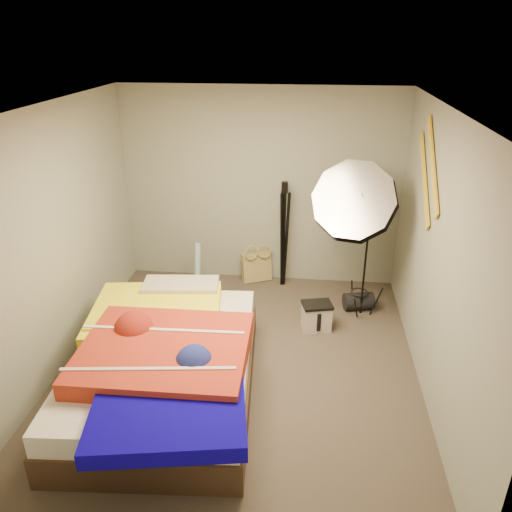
# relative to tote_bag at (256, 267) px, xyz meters

# --- Properties ---
(floor) EXTENTS (4.00, 4.00, 0.00)m
(floor) POSITION_rel_tote_bag_xyz_m (0.04, -1.90, -0.19)
(floor) COLOR brown
(floor) RESTS_ON ground
(ceiling) EXTENTS (4.00, 4.00, 0.00)m
(ceiling) POSITION_rel_tote_bag_xyz_m (0.04, -1.90, 2.31)
(ceiling) COLOR silver
(ceiling) RESTS_ON wall_back
(wall_back) EXTENTS (3.50, 0.00, 3.50)m
(wall_back) POSITION_rel_tote_bag_xyz_m (0.04, 0.10, 1.06)
(wall_back) COLOR gray
(wall_back) RESTS_ON floor
(wall_front) EXTENTS (3.50, 0.00, 3.50)m
(wall_front) POSITION_rel_tote_bag_xyz_m (0.04, -3.90, 1.06)
(wall_front) COLOR gray
(wall_front) RESTS_ON floor
(wall_left) EXTENTS (0.00, 4.00, 4.00)m
(wall_left) POSITION_rel_tote_bag_xyz_m (-1.71, -1.90, 1.06)
(wall_left) COLOR gray
(wall_left) RESTS_ON floor
(wall_right) EXTENTS (0.00, 4.00, 4.00)m
(wall_right) POSITION_rel_tote_bag_xyz_m (1.79, -1.90, 1.06)
(wall_right) COLOR gray
(wall_right) RESTS_ON floor
(tote_bag) EXTENTS (0.42, 0.31, 0.40)m
(tote_bag) POSITION_rel_tote_bag_xyz_m (0.00, 0.00, 0.00)
(tote_bag) COLOR tan
(tote_bag) RESTS_ON floor
(wrapping_roll) EXTENTS (0.09, 0.19, 0.66)m
(wrapping_roll) POSITION_rel_tote_bag_xyz_m (-0.70, -0.43, 0.14)
(wrapping_roll) COLOR #5AA5C5
(wrapping_roll) RESTS_ON floor
(camera_case) EXTENTS (0.34, 0.28, 0.30)m
(camera_case) POSITION_rel_tote_bag_xyz_m (0.80, -1.12, -0.04)
(camera_case) COLOR beige
(camera_case) RESTS_ON floor
(duffel_bag) EXTENTS (0.38, 0.28, 0.21)m
(duffel_bag) POSITION_rel_tote_bag_xyz_m (1.30, -0.63, -0.09)
(duffel_bag) COLOR black
(duffel_bag) RESTS_ON floor
(wall_stripe_upper) EXTENTS (0.02, 0.91, 0.78)m
(wall_stripe_upper) POSITION_rel_tote_bag_xyz_m (1.77, -1.30, 1.76)
(wall_stripe_upper) COLOR gold
(wall_stripe_upper) RESTS_ON wall_right
(wall_stripe_lower) EXTENTS (0.02, 0.91, 0.78)m
(wall_stripe_lower) POSITION_rel_tote_bag_xyz_m (1.77, -1.05, 1.56)
(wall_stripe_lower) COLOR gold
(wall_stripe_lower) RESTS_ON wall_right
(bed) EXTENTS (1.80, 2.53, 0.66)m
(bed) POSITION_rel_tote_bag_xyz_m (-0.57, -2.37, 0.14)
(bed) COLOR #473021
(bed) RESTS_ON floor
(photo_umbrella) EXTENTS (1.22, 0.97, 1.94)m
(photo_umbrella) POSITION_rel_tote_bag_xyz_m (1.14, -0.79, 1.20)
(photo_umbrella) COLOR black
(photo_umbrella) RESTS_ON floor
(camera_tripod) EXTENTS (0.08, 0.08, 1.39)m
(camera_tripod) POSITION_rel_tote_bag_xyz_m (0.36, -0.08, 0.61)
(camera_tripod) COLOR black
(camera_tripod) RESTS_ON floor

